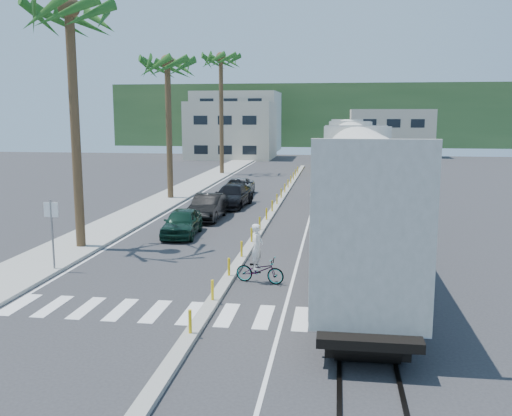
{
  "coord_description": "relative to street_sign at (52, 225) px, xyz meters",
  "views": [
    {
      "loc": [
        4.1,
        -19.28,
        6.45
      ],
      "look_at": [
        0.35,
        7.12,
        2.0
      ],
      "focal_mm": 40.0,
      "sensor_mm": 36.0,
      "label": 1
    }
  ],
  "objects": [
    {
      "name": "car_third",
      "position": [
        4.24,
        17.3,
        -1.21
      ],
      "size": [
        3.0,
        5.61,
        1.53
      ],
      "primitive_type": "imported",
      "rotation": [
        0.0,
        0.0,
        -0.08
      ],
      "color": "black",
      "rests_on": "ground"
    },
    {
      "name": "buildings",
      "position": [
        0.89,
        69.66,
        2.39
      ],
      "size": [
        38.0,
        27.0,
        10.0
      ],
      "color": "beige",
      "rests_on": "ground"
    },
    {
      "name": "palm_trees",
      "position": [
        -0.8,
        20.7,
        8.84
      ],
      "size": [
        3.5,
        37.2,
        13.75
      ],
      "color": "brown",
      "rests_on": "ground"
    },
    {
      "name": "car_rear",
      "position": [
        3.67,
        22.67,
        -1.28
      ],
      "size": [
        2.56,
        5.11,
        1.39
      ],
      "primitive_type": "imported",
      "rotation": [
        0.0,
        0.0,
        0.03
      ],
      "color": "#939597",
      "rests_on": "ground"
    },
    {
      "name": "freight_train",
      "position": [
        12.3,
        19.65,
        0.93
      ],
      "size": [
        3.0,
        60.94,
        5.85
      ],
      "color": "#AFAEA1",
      "rests_on": "ground"
    },
    {
      "name": "median",
      "position": [
        7.3,
        17.96,
        -1.88
      ],
      "size": [
        0.45,
        60.0,
        0.85
      ],
      "color": "gray",
      "rests_on": "ground"
    },
    {
      "name": "lane_markings",
      "position": [
        5.15,
        23.0,
        -1.97
      ],
      "size": [
        9.42,
        90.0,
        0.01
      ],
      "color": "silver",
      "rests_on": "ground"
    },
    {
      "name": "cyclist",
      "position": [
        8.55,
        -0.31,
        -1.24
      ],
      "size": [
        1.4,
        2.17,
        2.31
      ],
      "rotation": [
        0.0,
        0.0,
        1.38
      ],
      "color": "#9EA0A5",
      "rests_on": "ground"
    },
    {
      "name": "crosswalk",
      "position": [
        7.3,
        -4.0,
        -1.97
      ],
      "size": [
        14.0,
        2.2,
        0.01
      ],
      "primitive_type": "cube",
      "color": "silver",
      "rests_on": "ground"
    },
    {
      "name": "car_lead",
      "position": [
        3.34,
        7.52,
        -1.25
      ],
      "size": [
        2.26,
        4.48,
        1.45
      ],
      "primitive_type": "imported",
      "rotation": [
        0.0,
        0.0,
        0.06
      ],
      "color": "black",
      "rests_on": "ground"
    },
    {
      "name": "ground",
      "position": [
        7.3,
        -2.0,
        -1.97
      ],
      "size": [
        140.0,
        140.0,
        0.0
      ],
      "primitive_type": "plane",
      "color": "#28282B",
      "rests_on": "ground"
    },
    {
      "name": "street_sign",
      "position": [
        0.0,
        0.0,
        0.0
      ],
      "size": [
        0.6,
        0.08,
        3.0
      ],
      "color": "slate",
      "rests_on": "ground"
    },
    {
      "name": "hillside",
      "position": [
        7.3,
        98.0,
        4.03
      ],
      "size": [
        80.0,
        20.0,
        12.0
      ],
      "primitive_type": "cube",
      "color": "#385628",
      "rests_on": "ground"
    },
    {
      "name": "sidewalk",
      "position": [
        -1.2,
        23.0,
        -1.9
      ],
      "size": [
        3.0,
        90.0,
        0.15
      ],
      "primitive_type": "cube",
      "color": "gray",
      "rests_on": "ground"
    },
    {
      "name": "rails",
      "position": [
        12.3,
        26.0,
        -1.94
      ],
      "size": [
        1.56,
        100.0,
        0.06
      ],
      "color": "black",
      "rests_on": "ground"
    },
    {
      "name": "car_second",
      "position": [
        3.65,
        12.36,
        -1.2
      ],
      "size": [
        1.71,
        4.73,
        1.55
      ],
      "primitive_type": "imported",
      "rotation": [
        0.0,
        0.0,
        -0.01
      ],
      "color": "black",
      "rests_on": "ground"
    }
  ]
}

